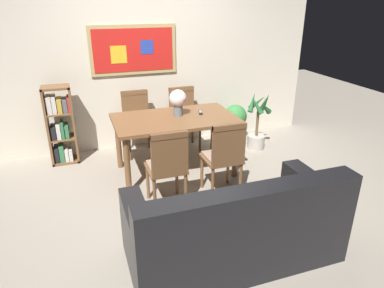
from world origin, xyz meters
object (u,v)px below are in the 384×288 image
object	(u,v)px
dining_chair_near_left	(167,163)
dining_chair_far_right	(184,113)
potted_ivy	(235,120)
bookshelf	(61,126)
dining_chair_near_right	(225,153)
tv_remote	(200,112)
potted_palm	(257,127)
flower_vase	(178,100)
leather_couch	(235,229)
dining_table	(175,125)
dining_chair_far_left	(137,118)

from	to	relation	value
dining_chair_near_left	dining_chair_far_right	size ratio (longest dim) A/B	1.00
potted_ivy	bookshelf	bearing A→B (deg)	179.29
dining_chair_near_right	tv_remote	bearing A→B (deg)	88.70
dining_chair_far_right	potted_palm	size ratio (longest dim) A/B	1.04
dining_chair_far_right	flower_vase	distance (m)	0.86
tv_remote	flower_vase	bearing A→B (deg)	-179.92
leather_couch	bookshelf	size ratio (longest dim) A/B	1.68
dining_table	flower_vase	size ratio (longest dim) A/B	4.56
leather_couch	tv_remote	distance (m)	1.91
potted_palm	flower_vase	distance (m)	1.48
dining_chair_near_right	bookshelf	xyz separation A→B (m)	(-1.72, 1.56, -0.01)
potted_palm	flower_vase	bearing A→B (deg)	-167.66
dining_table	potted_ivy	xyz separation A→B (m)	(1.22, 0.77, -0.32)
flower_vase	tv_remote	size ratio (longest dim) A/B	2.05
dining_chair_far_right	potted_palm	world-z (taller)	dining_chair_far_right
dining_chair_near_right	leather_couch	distance (m)	1.08
dining_chair_near_right	potted_palm	size ratio (longest dim) A/B	1.04
leather_couch	bookshelf	distance (m)	2.91
dining_table	tv_remote	xyz separation A→B (m)	(0.37, 0.07, 0.11)
tv_remote	bookshelf	bearing A→B (deg)	157.17
leather_couch	potted_ivy	world-z (taller)	leather_couch
dining_chair_near_left	potted_palm	world-z (taller)	dining_chair_near_left
dining_chair_far_left	tv_remote	world-z (taller)	dining_chair_far_left
dining_chair_near_right	potted_palm	distance (m)	1.53
dining_chair_far_left	potted_palm	distance (m)	1.78
dining_chair_near_left	tv_remote	size ratio (longest dim) A/B	5.62
dining_chair_near_right	potted_ivy	distance (m)	1.77
potted_ivy	tv_remote	size ratio (longest dim) A/B	3.58
dining_chair_far_right	leather_couch	distance (m)	2.55
dining_chair_near_right	potted_ivy	xyz separation A→B (m)	(0.87, 1.53, -0.20)
dining_chair_far_right	bookshelf	size ratio (longest dim) A/B	0.85
bookshelf	dining_chair_far_right	bearing A→B (deg)	-1.12
bookshelf	potted_palm	world-z (taller)	bookshelf
potted_palm	dining_chair_near_left	bearing A→B (deg)	-146.04
dining_table	tv_remote	size ratio (longest dim) A/B	9.32
dining_chair_far_left	flower_vase	bearing A→B (deg)	-60.61
leather_couch	dining_chair_near_left	bearing A→B (deg)	108.42
bookshelf	potted_palm	size ratio (longest dim) A/B	1.22
dining_table	flower_vase	bearing A→B (deg)	45.07
dining_table	dining_chair_far_left	xyz separation A→B (m)	(-0.34, 0.78, -0.12)
dining_chair_far_left	bookshelf	size ratio (longest dim) A/B	0.85
leather_couch	flower_vase	distance (m)	1.93
dining_chair_near_left	flower_vase	bearing A→B (deg)	66.05
potted_palm	flower_vase	size ratio (longest dim) A/B	2.64
dining_chair_near_right	dining_chair_far_right	distance (m)	1.52
flower_vase	dining_table	bearing A→B (deg)	-134.93
potted_palm	tv_remote	size ratio (longest dim) A/B	5.40
dining_chair_far_right	tv_remote	world-z (taller)	dining_chair_far_right
dining_chair_near_left	potted_palm	bearing A→B (deg)	33.96
bookshelf	dining_chair_near_left	bearing A→B (deg)	-56.20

